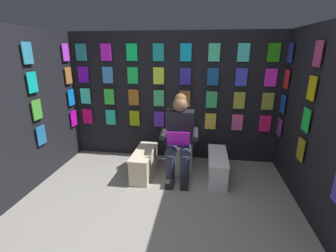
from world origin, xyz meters
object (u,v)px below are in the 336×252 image
Objects in this scene: toilet at (180,148)px; comic_longbox_far at (144,163)px; person_reading at (179,136)px; comic_longbox_near at (217,166)px.

toilet is 0.61m from comic_longbox_far.
toilet is 0.65× the size of person_reading.
comic_longbox_far is (1.06, 0.05, 0.00)m from comic_longbox_near.
person_reading is 0.66m from comic_longbox_far.
toilet is 1.04× the size of comic_longbox_far.
toilet is at bearing -90.28° from person_reading.
comic_longbox_far is at bearing 8.71° from person_reading.
comic_longbox_near is at bearing 151.98° from toilet.
person_reading reaches higher than comic_longbox_far.
comic_longbox_near is at bearing -176.99° from comic_longbox_far.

